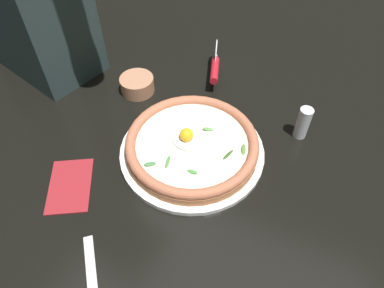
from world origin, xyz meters
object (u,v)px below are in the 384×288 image
Objects in this scene: side_bowl at (137,85)px; pizza_cutter at (215,65)px; pepper_shaker at (303,123)px; pizza at (192,144)px; folded_napkin at (70,185)px.

pizza_cutter is (-0.17, -0.14, 0.02)m from side_bowl.
side_bowl is 0.45m from pepper_shaker.
pizza_cutter reaches higher than pizza.
folded_napkin is (-0.03, 0.34, -0.02)m from side_bowl.
side_bowl is 0.59× the size of pizza_cutter.
pizza is 0.27m from pepper_shaker.
pepper_shaker is at bearing -143.20° from pizza.
side_bowl is 1.07× the size of pepper_shaker.
pizza_cutter is 1.84× the size of pepper_shaker.
pizza is 0.27m from side_bowl.
pizza is 3.34× the size of side_bowl.
pizza reaches higher than side_bowl.
side_bowl is (0.23, -0.14, -0.01)m from pizza.
folded_napkin is at bearing 40.55° from pepper_shaker.
pizza is at bearing -135.86° from folded_napkin.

